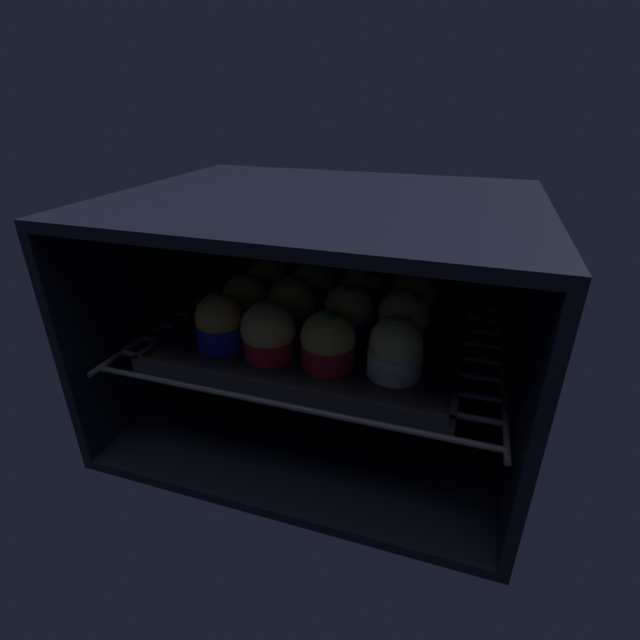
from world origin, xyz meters
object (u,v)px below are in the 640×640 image
muffin_row1_col3 (403,320)px  muffin_row2_col3 (411,299)px  muffin_row0_col2 (328,342)px  muffin_row0_col0 (220,322)px  muffin_row2_col0 (267,283)px  muffin_row1_col0 (246,301)px  muffin_row2_col1 (312,288)px  muffin_row0_col3 (395,349)px  muffin_row1_col1 (292,306)px  muffin_row0_col1 (269,333)px  muffin_row1_col2 (348,313)px  baking_tray (320,335)px  muffin_row2_col2 (361,292)px

muffin_row1_col3 → muffin_row2_col3: (0.01, 8.24, -0.09)cm
muffin_row2_col3 → muffin_row0_col2: bearing=-116.7°
muffin_row0_col0 → muffin_row2_col0: bearing=90.0°
muffin_row1_col0 → muffin_row2_col1: 11.53cm
muffin_row0_col3 → muffin_row1_col1: 19.41cm
muffin_row1_col1 → muffin_row2_col3: 18.92cm
muffin_row1_col3 → muffin_row0_col3: bearing=-87.5°
muffin_row1_col0 → muffin_row2_col0: (0.07, 8.05, 0.01)cm
muffin_row0_col0 → muffin_row0_col1: (7.89, -0.66, -0.06)cm
muffin_row1_col3 → muffin_row0_col1: bearing=-152.7°
muffin_row1_col3 → muffin_row2_col1: (-16.78, 8.41, -0.38)cm
muffin_row0_col3 → muffin_row2_col0: bearing=146.9°
muffin_row1_col0 → muffin_row1_col1: size_ratio=0.90×
muffin_row2_col0 → muffin_row0_col2: bearing=-46.2°
muffin_row0_col0 → muffin_row1_col3: (24.96, 8.16, 0.34)cm
muffin_row1_col2 → muffin_row2_col1: bearing=136.4°
baking_tray → muffin_row1_col1: muffin_row1_col1 is taller
muffin_row0_col0 → muffin_row0_col2: (16.44, -0.58, -0.06)cm
muffin_row0_col2 → muffin_row1_col3: 12.21cm
muffin_row0_col1 → muffin_row0_col2: size_ratio=1.00×
muffin_row0_col3 → muffin_row2_col0: size_ratio=1.06×
muffin_row1_col2 → muffin_row2_col1: muffin_row1_col2 is taller
muffin_row0_col1 → muffin_row2_col2: muffin_row2_col2 is taller
muffin_row2_col0 → baking_tray: bearing=-33.8°
muffin_row0_col0 → muffin_row0_col2: 16.45cm
muffin_row2_col3 → muffin_row1_col2: bearing=-135.4°
baking_tray → muffin_row1_col1: (-4.62, 0.20, 4.23)cm
muffin_row0_col2 → muffin_row2_col1: bearing=115.7°
muffin_row0_col1 → muffin_row0_col2: bearing=0.6°
muffin_row1_col2 → muffin_row2_col2: muffin_row1_col2 is taller
muffin_row0_col2 → muffin_row0_col3: same height
muffin_row1_col2 → muffin_row2_col3: (8.16, 8.05, -0.02)cm
muffin_row0_col2 → muffin_row1_col2: (0.36, 8.93, 0.33)cm
muffin_row1_col0 → muffin_row2_col3: (25.03, 7.90, 0.43)cm
muffin_row2_col0 → muffin_row2_col3: bearing=-0.3°
muffin_row0_col3 → muffin_row2_col2: 19.00cm
muffin_row0_col2 → muffin_row1_col1: 12.48cm
muffin_row0_col3 → muffin_row2_col2: (-8.73, 16.88, 0.12)cm
muffin_row1_col1 → muffin_row2_col2: muffin_row1_col1 is taller
muffin_row1_col0 → muffin_row1_col1: 7.87cm
baking_tray → muffin_row2_col1: muffin_row2_col1 is taller
muffin_row1_col0 → muffin_row1_col3: size_ratio=0.92×
muffin_row2_col3 → muffin_row0_col1: bearing=-135.0°
muffin_row0_col0 → muffin_row2_col1: 18.47cm
muffin_row0_col0 → muffin_row0_col3: bearing=0.1°
muffin_row1_col2 → muffin_row2_col3: bearing=44.6°
muffin_row2_col3 → muffin_row2_col1: bearing=179.4°
muffin_row1_col0 → muffin_row2_col3: 26.25cm
muffin_row0_col1 → muffin_row1_col2: muffin_row1_col2 is taller
muffin_row1_col0 → muffin_row1_col3: muffin_row1_col3 is taller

